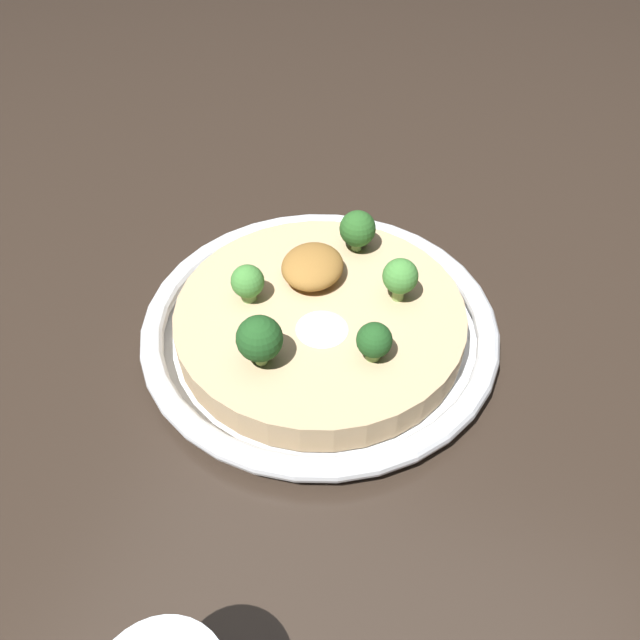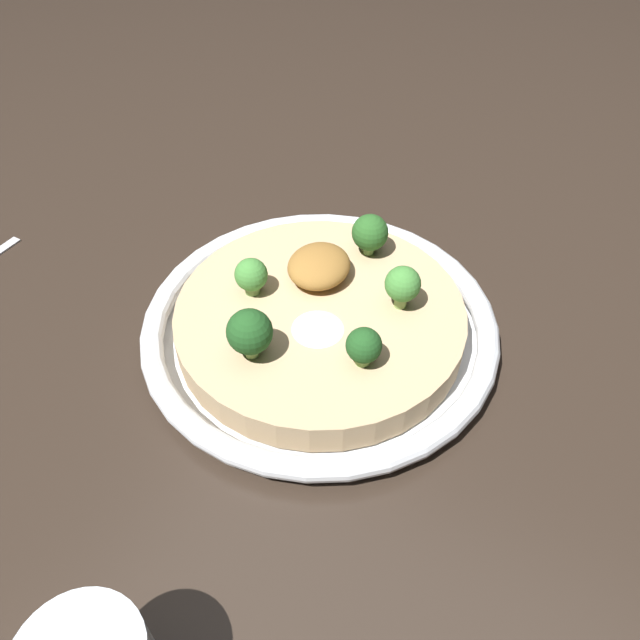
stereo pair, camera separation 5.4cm
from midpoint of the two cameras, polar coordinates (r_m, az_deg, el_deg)
ground_plane at (r=0.56m, az=-2.78°, el=-1.68°), size 6.00×6.00×0.00m
risotto_bowl at (r=0.55m, az=-2.84°, el=-0.47°), size 0.31×0.31×0.04m
cheese_sprinkle at (r=0.51m, az=-2.85°, el=-0.52°), size 0.04×0.04×0.01m
crispy_onion_garnish at (r=0.56m, az=-3.51°, el=4.79°), size 0.06×0.05×0.03m
broccoli_back_right at (r=0.48m, az=1.77°, el=-2.10°), size 0.03×0.03×0.03m
broccoli_front at (r=0.54m, az=-9.53°, el=3.28°), size 0.03×0.03×0.03m
broccoli_back at (r=0.53m, az=4.43°, el=3.79°), size 0.03×0.03×0.04m
broccoli_back_left at (r=0.58m, az=0.76°, el=8.18°), size 0.03×0.03×0.04m
broccoli_front_right at (r=0.48m, az=-8.80°, el=-1.92°), size 0.04×0.04×0.05m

